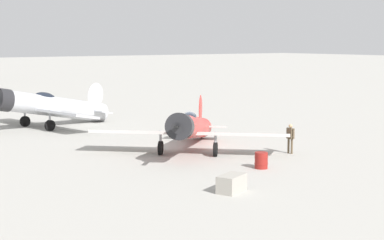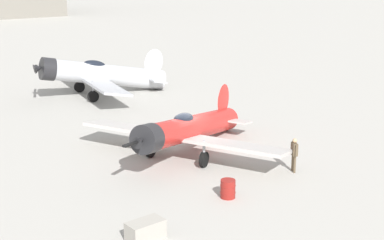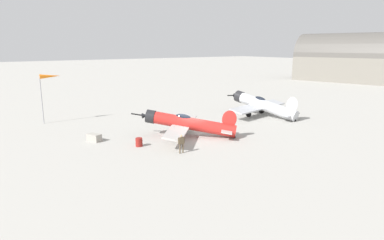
{
  "view_description": "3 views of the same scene",
  "coord_description": "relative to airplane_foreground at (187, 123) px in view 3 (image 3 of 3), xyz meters",
  "views": [
    {
      "loc": [
        -20.32,
        -28.58,
        6.41
      ],
      "look_at": [
        -0.0,
        0.0,
        1.8
      ],
      "focal_mm": 56.8,
      "sensor_mm": 36.0,
      "label": 1
    },
    {
      "loc": [
        -8.17,
        -29.23,
        10.7
      ],
      "look_at": [
        -0.0,
        0.0,
        1.8
      ],
      "focal_mm": 56.47,
      "sensor_mm": 36.0,
      "label": 2
    },
    {
      "loc": [
        28.03,
        -20.06,
        9.4
      ],
      "look_at": [
        -0.0,
        0.0,
        1.8
      ],
      "focal_mm": 31.63,
      "sensor_mm": 36.0,
      "label": 3
    }
  ],
  "objects": [
    {
      "name": "ground_plane",
      "position": [
        0.35,
        0.37,
        -1.42
      ],
      "size": [
        400.0,
        400.0,
        0.0
      ],
      "primitive_type": "plane",
      "color": "#A8A59E"
    },
    {
      "name": "airplane_foreground",
      "position": [
        0.0,
        0.0,
        0.0
      ],
      "size": [
        9.62,
        9.58,
        3.03
      ],
      "rotation": [
        0.0,
        0.0,
        3.95
      ],
      "color": "red",
      "rests_on": "ground_plane"
    },
    {
      "name": "airplane_mid_apron",
      "position": [
        -2.7,
        14.28,
        0.13
      ],
      "size": [
        9.82,
        11.02,
        3.27
      ],
      "rotation": [
        0.0,
        0.0,
        3.34
      ],
      "color": "#B7BABF",
      "rests_on": "ground_plane"
    },
    {
      "name": "ground_crew_mechanic",
      "position": [
        4.36,
        -3.67,
        -0.4
      ],
      "size": [
        0.29,
        0.66,
        1.7
      ],
      "rotation": [
        0.0,
        0.0,
        3.02
      ],
      "color": "brown",
      "rests_on": "ground_plane"
    },
    {
      "name": "equipment_crate",
      "position": [
        -3.98,
        -8.63,
        -1.05
      ],
      "size": [
        1.61,
        1.28,
        0.74
      ],
      "rotation": [
        0.0,
        0.0,
        3.55
      ],
      "color": "#9E998E",
      "rests_on": "ground_plane"
    },
    {
      "name": "fuel_drum",
      "position": [
        0.26,
        -5.78,
        -1.01
      ],
      "size": [
        0.69,
        0.69,
        0.82
      ],
      "color": "maroon",
      "rests_on": "ground_plane"
    },
    {
      "name": "windsock_mast",
      "position": [
        -15.3,
        -9.81,
        4.13
      ],
      "size": [
        0.65,
        2.43,
        6.04
      ],
      "color": "gray",
      "rests_on": "ground_plane"
    },
    {
      "name": "distant_hangar",
      "position": [
        -18.43,
        68.5,
        3.88
      ],
      "size": [
        34.6,
        19.57,
        12.7
      ],
      "rotation": [
        0.0,
        0.0,
        3.37
      ],
      "color": "slate",
      "rests_on": "ground_plane"
    }
  ]
}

